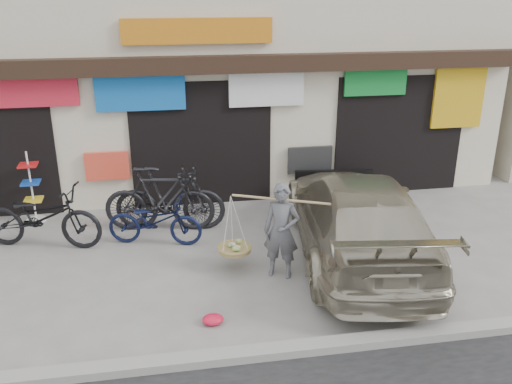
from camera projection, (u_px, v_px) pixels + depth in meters
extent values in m
plane|color=gray|center=(221.00, 281.00, 8.89)|extent=(70.00, 70.00, 0.00)
cube|color=gray|center=(238.00, 355.00, 7.02)|extent=(70.00, 0.25, 0.12)
cube|color=beige|center=(189.00, 30.00, 13.62)|extent=(14.00, 6.00, 7.00)
cube|color=black|center=(199.00, 65.00, 10.88)|extent=(14.00, 0.35, 0.35)
cube|color=black|center=(201.00, 141.00, 11.85)|extent=(3.00, 0.60, 2.70)
cube|color=black|center=(394.00, 132.00, 12.57)|extent=(3.00, 0.60, 2.70)
cube|color=red|center=(36.00, 92.00, 10.59)|extent=(1.60, 0.08, 0.60)
cube|color=blue|center=(140.00, 93.00, 10.95)|extent=(1.80, 0.08, 0.70)
cube|color=white|center=(267.00, 90.00, 11.36)|extent=(1.60, 0.08, 0.70)
cube|color=#147F2F|center=(375.00, 81.00, 11.71)|extent=(1.40, 0.08, 0.60)
cube|color=gold|center=(458.00, 97.00, 12.17)|extent=(1.20, 0.08, 1.40)
cube|color=#EF482F|center=(107.00, 166.00, 11.36)|extent=(0.90, 0.08, 0.60)
cube|color=#282828|center=(310.00, 160.00, 12.09)|extent=(1.00, 0.08, 0.60)
cube|color=orange|center=(198.00, 31.00, 10.71)|extent=(3.00, 0.08, 0.50)
imported|color=#5C5C60|center=(281.00, 231.00, 8.81)|extent=(0.70, 0.59, 1.61)
cylinder|color=tan|center=(282.00, 200.00, 8.61)|extent=(1.52, 0.71, 0.04)
cylinder|color=#9A834A|center=(234.00, 249.00, 9.15)|extent=(0.56, 0.56, 0.07)
ellipsoid|color=#A5BF66|center=(234.00, 246.00, 9.12)|extent=(0.39, 0.39, 0.10)
cylinder|color=#9A834A|center=(329.00, 260.00, 8.77)|extent=(0.56, 0.56, 0.07)
ellipsoid|color=#A5BF66|center=(330.00, 257.00, 8.75)|extent=(0.39, 0.39, 0.10)
imported|color=black|center=(41.00, 217.00, 9.89)|extent=(2.37, 1.34, 1.18)
imported|color=black|center=(170.00, 199.00, 10.58)|extent=(2.23, 0.98, 1.30)
imported|color=black|center=(155.00, 221.00, 10.03)|extent=(1.86, 1.05, 0.93)
imported|color=black|center=(159.00, 199.00, 10.55)|extent=(2.23, 0.98, 1.30)
imported|color=#B1A88E|center=(357.00, 216.00, 9.53)|extent=(2.78, 5.40, 1.50)
cube|color=black|center=(333.00, 180.00, 11.89)|extent=(1.70, 0.33, 0.45)
cube|color=silver|center=(333.00, 183.00, 11.98)|extent=(0.45, 0.08, 0.12)
cylinder|color=silver|center=(37.00, 220.00, 11.18)|extent=(0.41, 0.41, 0.04)
cylinder|color=silver|center=(31.00, 187.00, 10.92)|extent=(0.04, 0.04, 1.49)
cube|color=yellow|center=(33.00, 200.00, 11.02)|extent=(0.36, 0.36, 0.04)
cube|color=#194CB2|center=(31.00, 183.00, 10.88)|extent=(0.36, 0.36, 0.04)
cube|color=red|center=(28.00, 165.00, 10.75)|extent=(0.36, 0.36, 0.04)
ellipsoid|color=red|center=(213.00, 319.00, 7.76)|extent=(0.31, 0.25, 0.14)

